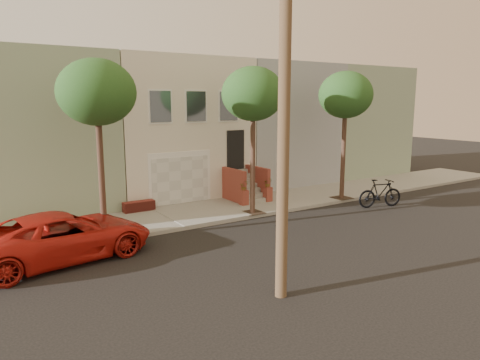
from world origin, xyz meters
TOP-DOWN VIEW (x-y plane):
  - ground at (0.00, 0.00)m, footprint 90.00×90.00m
  - sidewalk at (0.00, 5.35)m, footprint 40.00×3.70m
  - house_row at (0.00, 11.19)m, footprint 33.10×11.70m
  - tree_left at (-5.50, 3.90)m, footprint 2.70×2.57m
  - tree_mid at (1.00, 3.90)m, footprint 2.70×2.57m
  - tree_right at (6.50, 3.90)m, footprint 2.70×2.57m
  - pickup_truck at (-7.15, 2.69)m, footprint 5.89×3.34m
  - motorcycle at (7.02, 1.93)m, footprint 2.35×1.26m

SIDE VIEW (x-z plane):
  - ground at x=0.00m, z-range 0.00..0.00m
  - sidewalk at x=0.00m, z-range 0.00..0.15m
  - motorcycle at x=7.02m, z-range 0.00..1.36m
  - pickup_truck at x=-7.15m, z-range 0.00..1.55m
  - house_row at x=0.00m, z-range 0.14..7.14m
  - tree_left at x=-5.50m, z-range 2.11..8.41m
  - tree_mid at x=1.00m, z-range 2.11..8.41m
  - tree_right at x=6.50m, z-range 2.11..8.41m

